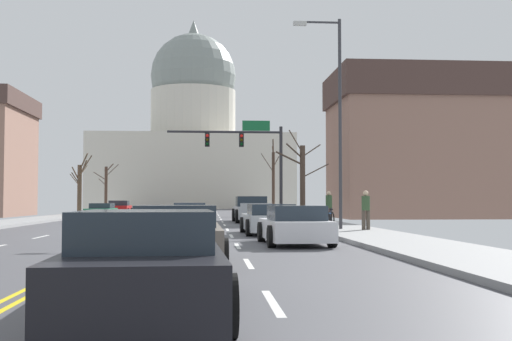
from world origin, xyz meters
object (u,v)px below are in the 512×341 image
at_px(sedan_near_03, 295,226).
at_px(sedan_oncoming_00, 101,211).
at_px(signal_gantry, 249,149).
at_px(pedestrian_01, 329,205).
at_px(sedan_near_05, 147,265).
at_px(sedan_near_04, 176,237).
at_px(bicycle_parked, 330,219).
at_px(pickup_truck_near_00, 252,210).
at_px(street_lamp_right, 335,106).
at_px(pedestrian_00, 366,208).
at_px(sedan_near_01, 189,216).
at_px(sedan_oncoming_01, 119,208).
at_px(sedan_near_02, 270,220).

relative_size(sedan_near_03, sedan_oncoming_00, 0.99).
height_order(signal_gantry, pedestrian_01, signal_gantry).
bearing_deg(sedan_near_05, sedan_near_03, 74.03).
distance_m(sedan_near_04, pedestrian_01, 21.35).
xyz_separation_m(sedan_near_03, bicycle_parked, (2.88, 9.31, -0.07)).
bearing_deg(pickup_truck_near_00, street_lamp_right, -77.95).
relative_size(sedan_near_03, sedan_near_04, 0.95).
distance_m(sedan_near_04, pedestrian_00, 14.14).
bearing_deg(pickup_truck_near_00, sedan_near_04, -97.38).
height_order(signal_gantry, street_lamp_right, street_lamp_right).
bearing_deg(pickup_truck_near_00, sedan_near_05, -96.11).
distance_m(sedan_near_01, sedan_oncoming_01, 26.33).
relative_size(street_lamp_right, pedestrian_00, 5.58).
height_order(sedan_near_02, pedestrian_00, pedestrian_00).
height_order(street_lamp_right, sedan_near_05, street_lamp_right).
bearing_deg(sedan_near_01, sedan_oncoming_00, 113.33).
bearing_deg(street_lamp_right, sedan_near_04, -114.61).
bearing_deg(sedan_oncoming_00, signal_gantry, -21.92).
relative_size(street_lamp_right, pickup_truck_near_00, 1.58).
height_order(pickup_truck_near_00, sedan_near_05, pickup_truck_near_00).
bearing_deg(sedan_near_01, sedan_near_05, -89.44).
bearing_deg(street_lamp_right, sedan_near_05, -107.70).
height_order(sedan_oncoming_01, bicycle_parked, sedan_oncoming_01).
distance_m(pickup_truck_near_00, sedan_oncoming_00, 13.73).
distance_m(sedan_near_03, sedan_oncoming_00, 30.43).
relative_size(street_lamp_right, bicycle_parked, 5.05).
bearing_deg(sedan_near_02, sedan_oncoming_00, 114.48).
distance_m(sedan_oncoming_01, bicycle_parked, 31.50).
distance_m(sedan_near_01, sedan_near_04, 18.27).
height_order(sedan_near_03, sedan_near_05, sedan_near_05).
xyz_separation_m(sedan_near_01, sedan_near_05, (0.23, -24.13, 0.01)).
bearing_deg(sedan_near_05, sedan_near_01, 90.56).
bearing_deg(bicycle_parked, sedan_near_04, -112.18).
xyz_separation_m(sedan_oncoming_01, pedestrian_01, (14.30, -23.52, 0.47)).
bearing_deg(sedan_near_04, pedestrian_01, 70.68).
bearing_deg(street_lamp_right, sedan_near_01, 140.51).
distance_m(sedan_near_01, sedan_oncoming_00, 17.57).
bearing_deg(street_lamp_right, pedestrian_01, 81.40).
distance_m(pickup_truck_near_00, sedan_near_04, 25.85).
height_order(sedan_near_03, sedan_oncoming_00, sedan_near_03).
bearing_deg(sedan_near_03, sedan_near_05, -105.97).
xyz_separation_m(sedan_near_01, pedestrian_00, (7.38, -6.04, 0.46)).
bearing_deg(sedan_oncoming_01, sedan_near_02, -72.10).
relative_size(sedan_near_04, bicycle_parked, 2.55).
bearing_deg(sedan_near_02, signal_gantry, 89.02).
height_order(sedan_near_05, pedestrian_01, pedestrian_01).
bearing_deg(street_lamp_right, pedestrian_00, -38.37).
bearing_deg(signal_gantry, sedan_near_02, -90.98).
height_order(sedan_oncoming_00, bicycle_parked, sedan_oncoming_00).
height_order(sedan_near_04, pedestrian_00, pedestrian_00).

